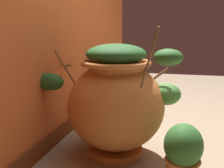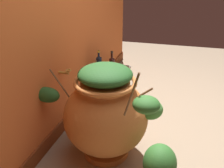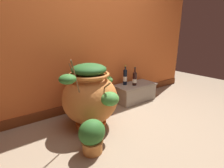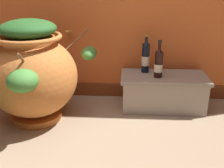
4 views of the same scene
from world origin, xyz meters
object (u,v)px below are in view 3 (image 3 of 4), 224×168
Objects in this scene: wine_bottle_middle at (135,78)px; potted_shrub at (92,136)px; wine_bottle_left at (125,77)px; terracotta_urn at (90,96)px.

potted_shrub is at bearing -149.91° from wine_bottle_middle.
wine_bottle_middle is at bearing -51.61° from wine_bottle_left.
wine_bottle_left is 0.17m from wine_bottle_middle.
terracotta_urn is 3.25× the size of wine_bottle_middle.
wine_bottle_left is (0.90, 0.38, 0.04)m from terracotta_urn.
wine_bottle_middle is at bearing 13.96° from terracotta_urn.
wine_bottle_left is 0.97× the size of potted_shrub.
terracotta_urn is 1.04m from wine_bottle_middle.
wine_bottle_left is at bearing 36.69° from potted_shrub.
wine_bottle_middle is (1.01, 0.25, 0.02)m from terracotta_urn.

